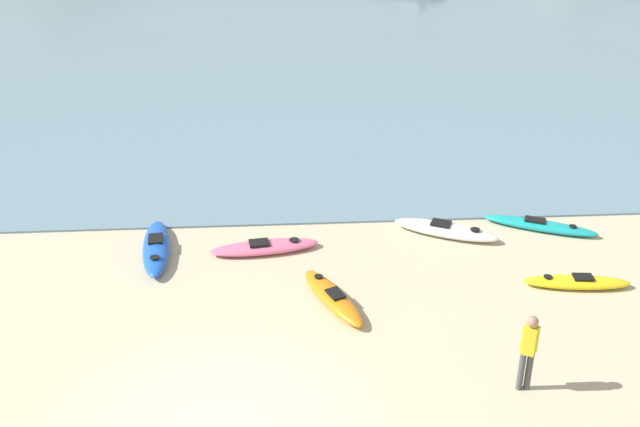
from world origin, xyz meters
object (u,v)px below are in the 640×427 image
kayak_on_sand_0 (577,282)px  kayak_on_sand_1 (540,225)px  kayak_on_sand_2 (446,230)px  kayak_on_sand_6 (265,247)px  kayak_on_sand_5 (156,248)px  kayak_on_sand_4 (333,297)px  person_near_foreground (528,348)px

kayak_on_sand_0 → kayak_on_sand_1: kayak_on_sand_0 is taller
kayak_on_sand_2 → kayak_on_sand_0: bearing=-47.5°
kayak_on_sand_6 → kayak_on_sand_1: bearing=5.6°
kayak_on_sand_5 → kayak_on_sand_4: bearing=-30.9°
kayak_on_sand_1 → person_near_foreground: bearing=-111.2°
kayak_on_sand_0 → kayak_on_sand_1: 3.10m
kayak_on_sand_6 → person_near_foreground: bearing=-49.0°
kayak_on_sand_2 → kayak_on_sand_4: 4.79m
kayak_on_sand_5 → kayak_on_sand_2: bearing=3.9°
kayak_on_sand_4 → kayak_on_sand_6: (-1.64, 2.67, -0.03)m
kayak_on_sand_0 → kayak_on_sand_4: 6.19m
kayak_on_sand_0 → kayak_on_sand_2: kayak_on_sand_2 is taller
kayak_on_sand_6 → kayak_on_sand_4: bearing=-58.3°
kayak_on_sand_5 → person_near_foreground: 10.29m
kayak_on_sand_6 → kayak_on_sand_0: bearing=-16.5°
kayak_on_sand_1 → person_near_foreground: 7.39m
kayak_on_sand_6 → person_near_foreground: person_near_foreground is taller
kayak_on_sand_1 → kayak_on_sand_2: size_ratio=1.04×
kayak_on_sand_6 → person_near_foreground: (5.27, -6.07, 0.88)m
person_near_foreground → kayak_on_sand_1: bearing=68.8°
kayak_on_sand_1 → kayak_on_sand_5: 10.88m
kayak_on_sand_2 → person_near_foreground: (0.14, -6.69, 0.84)m
kayak_on_sand_1 → kayak_on_sand_5: size_ratio=0.99×
kayak_on_sand_4 → person_near_foreground: 5.05m
kayak_on_sand_4 → kayak_on_sand_6: bearing=121.7°
kayak_on_sand_5 → kayak_on_sand_0: bearing=-12.5°
kayak_on_sand_0 → kayak_on_sand_2: 3.99m
kayak_on_sand_4 → kayak_on_sand_5: kayak_on_sand_5 is taller
kayak_on_sand_1 → kayak_on_sand_5: (-10.86, -0.70, 0.05)m
kayak_on_sand_5 → kayak_on_sand_1: bearing=3.7°
kayak_on_sand_2 → person_near_foreground: person_near_foreground is taller
kayak_on_sand_0 → person_near_foreground: 4.62m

